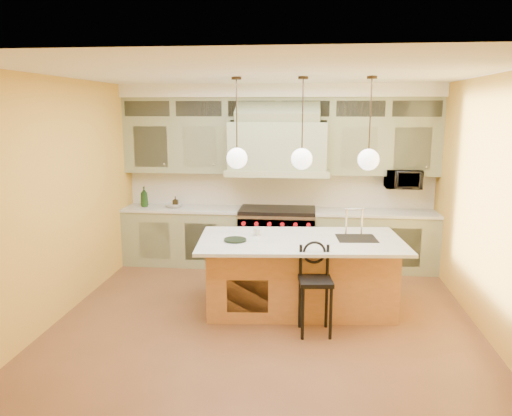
# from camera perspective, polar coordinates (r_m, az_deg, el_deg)

# --- Properties ---
(floor) EXTENTS (5.00, 5.00, 0.00)m
(floor) POSITION_cam_1_polar(r_m,az_deg,el_deg) (6.21, 1.08, -12.67)
(floor) COLOR brown
(floor) RESTS_ON ground
(ceiling) EXTENTS (5.00, 5.00, 0.00)m
(ceiling) POSITION_cam_1_polar(r_m,az_deg,el_deg) (5.69, 1.19, 15.09)
(ceiling) COLOR white
(ceiling) RESTS_ON wall_back
(wall_back) EXTENTS (5.00, 0.00, 5.00)m
(wall_back) POSITION_cam_1_polar(r_m,az_deg,el_deg) (8.24, 2.65, 3.78)
(wall_back) COLOR gold
(wall_back) RESTS_ON ground
(wall_front) EXTENTS (5.00, 0.00, 5.00)m
(wall_front) POSITION_cam_1_polar(r_m,az_deg,el_deg) (3.37, -2.60, -7.22)
(wall_front) COLOR gold
(wall_front) RESTS_ON ground
(wall_left) EXTENTS (0.00, 5.00, 5.00)m
(wall_left) POSITION_cam_1_polar(r_m,az_deg,el_deg) (6.49, -21.44, 0.99)
(wall_left) COLOR gold
(wall_left) RESTS_ON ground
(wall_right) EXTENTS (0.00, 5.00, 5.00)m
(wall_right) POSITION_cam_1_polar(r_m,az_deg,el_deg) (6.10, 25.23, 0.08)
(wall_right) COLOR gold
(wall_right) RESTS_ON ground
(back_cabinetry) EXTENTS (5.00, 0.77, 2.90)m
(back_cabinetry) POSITION_cam_1_polar(r_m,az_deg,el_deg) (7.98, 2.53, 3.39)
(back_cabinetry) COLOR gray
(back_cabinetry) RESTS_ON floor
(range) EXTENTS (1.20, 0.74, 0.96)m
(range) POSITION_cam_1_polar(r_m,az_deg,el_deg) (8.08, 2.43, -3.35)
(range) COLOR silver
(range) RESTS_ON floor
(kitchen_island) EXTENTS (2.64, 1.56, 1.35)m
(kitchen_island) POSITION_cam_1_polar(r_m,az_deg,el_deg) (6.44, 5.07, -7.33)
(kitchen_island) COLOR #9B6737
(kitchen_island) RESTS_ON floor
(counter_stool) EXTENTS (0.41, 0.41, 1.05)m
(counter_stool) POSITION_cam_1_polar(r_m,az_deg,el_deg) (5.72, 6.78, -8.52)
(counter_stool) COLOR black
(counter_stool) RESTS_ON floor
(microwave) EXTENTS (0.54, 0.37, 0.30)m
(microwave) POSITION_cam_1_polar(r_m,az_deg,el_deg) (8.11, 16.44, 3.21)
(microwave) COLOR black
(microwave) RESTS_ON back_cabinetry
(oil_bottle_a) EXTENTS (0.14, 0.14, 0.33)m
(oil_bottle_a) POSITION_cam_1_polar(r_m,az_deg,el_deg) (8.38, -12.66, 1.26)
(oil_bottle_a) COLOR #143314
(oil_bottle_a) RESTS_ON back_cabinetry
(oil_bottle_b) EXTENTS (0.08, 0.08, 0.18)m
(oil_bottle_b) POSITION_cam_1_polar(r_m,az_deg,el_deg) (8.24, -9.19, 0.69)
(oil_bottle_b) COLOR black
(oil_bottle_b) RESTS_ON back_cabinetry
(fruit_bowl) EXTENTS (0.33, 0.33, 0.07)m
(fruit_bowl) POSITION_cam_1_polar(r_m,az_deg,el_deg) (8.26, -9.33, 0.32)
(fruit_bowl) COLOR beige
(fruit_bowl) RESTS_ON back_cabinetry
(cup) EXTENTS (0.12, 0.12, 0.10)m
(cup) POSITION_cam_1_polar(r_m,az_deg,el_deg) (6.42, 0.14, -2.69)
(cup) COLOR beige
(cup) RESTS_ON kitchen_island
(pendant_left) EXTENTS (0.26, 0.26, 1.11)m
(pendant_left) POSITION_cam_1_polar(r_m,az_deg,el_deg) (6.20, -2.19, 5.97)
(pendant_left) COLOR #2D2319
(pendant_left) RESTS_ON ceiling
(pendant_center) EXTENTS (0.26, 0.26, 1.11)m
(pendant_center) POSITION_cam_1_polar(r_m,az_deg,el_deg) (6.14, 5.26, 5.88)
(pendant_center) COLOR #2D2319
(pendant_center) RESTS_ON ceiling
(pendant_right) EXTENTS (0.26, 0.26, 1.11)m
(pendant_right) POSITION_cam_1_polar(r_m,az_deg,el_deg) (6.18, 12.74, 5.69)
(pendant_right) COLOR #2D2319
(pendant_right) RESTS_ON ceiling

